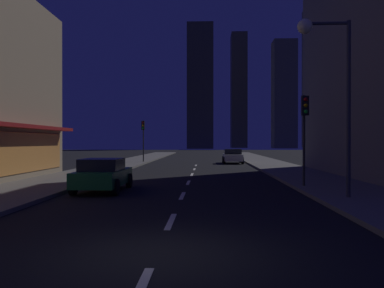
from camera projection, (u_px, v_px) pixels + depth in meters
The scene contains 14 objects.
ground_plane at pixel (197, 164), 39.78m from camera, with size 78.00×136.00×0.10m, color black.
sidewalk_right at pixel (268, 163), 39.52m from camera, with size 4.00×76.00×0.15m, color #605E59.
sidewalk_left at pixel (127, 163), 40.04m from camera, with size 4.00×76.00×0.15m, color #605E59.
lane_marking_center at pixel (188, 183), 21.39m from camera, with size 0.16×33.40×0.01m.
skyscraper_distant_tall at pixel (200, 87), 126.40m from camera, with size 8.17×7.41×39.09m, color #434032.
skyscraper_distant_mid at pixel (239, 91), 145.39m from camera, with size 5.61×7.91×41.22m, color #494537.
skyscraper_distant_short at pixel (284, 95), 133.01m from camera, with size 7.57×6.99×35.65m, color brown.
skyscraper_distant_slender at pixel (312, 79), 151.42m from camera, with size 5.99×6.81×52.18m, color #5C5845.
car_parked_near at pixel (103, 175), 17.69m from camera, with size 1.98×4.24×1.45m.
car_parked_far at pixel (233, 156), 40.42m from camera, with size 1.98×4.24×1.45m.
fire_hydrant_far_left at pixel (107, 167), 27.53m from camera, with size 0.42×0.30×0.65m.
traffic_light_near_right at pixel (305, 120), 18.47m from camera, with size 0.32×0.48×4.20m.
traffic_light_far_left at pixel (143, 132), 40.84m from camera, with size 0.32×0.48×4.20m.
street_lamp_right at pixel (326, 64), 14.75m from camera, with size 1.96×0.56×6.58m.
Camera 1 is at (0.98, -7.76, 2.19)m, focal length 37.51 mm.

